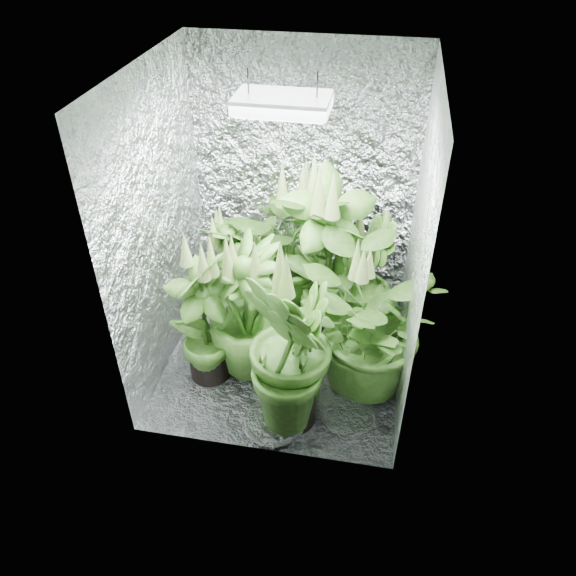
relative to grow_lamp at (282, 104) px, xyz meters
The scene contains 14 objects.
ground 1.83m from the grow_lamp, ahead, with size 1.60×1.60×0.00m, color silver.
walls 0.83m from the grow_lamp, ahead, with size 1.62×1.62×2.00m.
ceiling 0.17m from the grow_lamp, ahead, with size 1.60×1.60×0.01m, color silver.
grow_lamp is the anchor object (origin of this frame).
plant_a 1.37m from the grow_lamp, 97.19° to the left, with size 1.14×1.14×1.23m.
plant_b 1.25m from the grow_lamp, 51.92° to the left, with size 0.87×0.87×1.37m.
plant_c 1.53m from the grow_lamp, 40.93° to the left, with size 0.56×0.56×1.00m.
plant_d 1.45m from the grow_lamp, 148.62° to the left, with size 0.64×0.64×0.99m.
plant_e 1.43m from the grow_lamp, 17.94° to the right, with size 0.99×0.99×1.09m.
plant_f 1.42m from the grow_lamp, 152.58° to the right, with size 0.66×0.66×1.10m.
plant_g 1.36m from the grow_lamp, 74.04° to the right, with size 0.81×0.81×1.24m.
plant_h 1.35m from the grow_lamp, 151.01° to the right, with size 0.78×0.78×1.09m.
circulation_fan 1.87m from the grow_lamp, 39.54° to the left, with size 0.16×0.28×0.33m.
plant_label 1.64m from the grow_lamp, 68.88° to the right, with size 0.05×0.01×0.09m, color white.
Camera 1 is at (0.56, -2.86, 2.81)m, focal length 35.00 mm.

